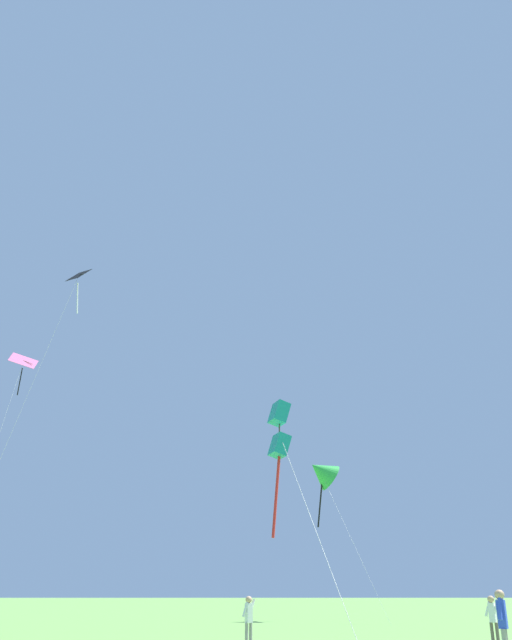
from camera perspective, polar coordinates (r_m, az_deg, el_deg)
kite_teal_box at (r=19.72m, az=2.00°, el=-9.58°), size 1.81×6.00×6.88m
kite_black_large at (r=41.43m, az=-15.19°, el=2.48°), size 4.46×5.32×19.97m
kite_green_small at (r=46.40m, az=5.59°, el=-12.72°), size 4.13×7.87×10.40m
kite_pink_low at (r=54.33m, az=-19.35°, el=-4.01°), size 1.89×8.85×18.93m
person_far_back at (r=24.45m, az=19.50°, el=-22.69°), size 0.46×0.34×1.56m
person_foreground_watcher at (r=18.63m, az=20.24°, el=-22.84°), size 0.35×0.52×1.72m
person_near_tree at (r=23.08m, az=-0.63°, el=-23.96°), size 0.45×0.35×1.54m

